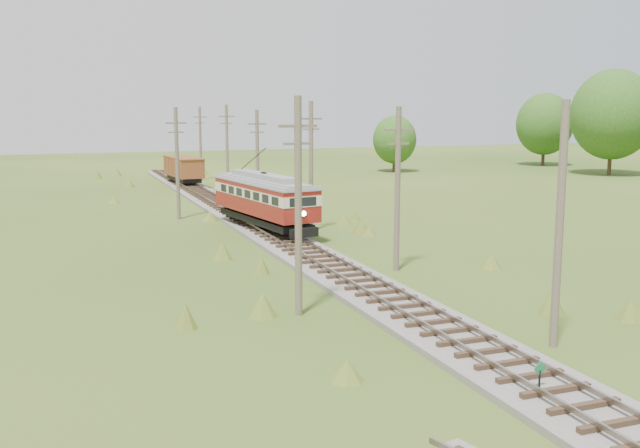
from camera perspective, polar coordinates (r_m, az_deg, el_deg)
name	(u,v)px	position (r m, az deg, el deg)	size (l,w,h in m)	color
ground	(578,414)	(21.93, 19.97, -14.13)	(260.00, 260.00, 0.00)	#284815
railbed_main	(255,225)	(51.60, -5.19, -0.07)	(3.60, 96.00, 0.57)	#605B54
switch_marker	(540,375)	(22.65, 17.16, -11.50)	(0.45, 0.06, 1.08)	black
streetcar	(264,197)	(49.06, -4.51, 2.20)	(4.44, 11.84, 5.35)	black
gondola	(184,168)	(80.12, -10.86, 4.41)	(3.28, 8.24, 2.67)	black
gravel_pile	(248,190)	(69.79, -5.79, 2.70)	(3.64, 3.86, 1.32)	gray
utility_pole_r_1	(559,226)	(26.36, 18.61, -0.19)	(0.30, 0.30, 8.80)	brown
utility_pole_r_2	(397,188)	(37.33, 6.22, 2.92)	(1.60, 0.30, 8.60)	brown
utility_pole_r_3	(311,165)	(49.18, -0.72, 4.71)	(1.60, 0.30, 9.00)	brown
utility_pole_r_4	(257,158)	(61.51, -5.03, 5.30)	(1.60, 0.30, 8.40)	brown
utility_pole_r_5	(227,147)	(74.17, -7.44, 6.12)	(1.60, 0.30, 8.90)	brown
utility_pole_r_6	(200,143)	(86.83, -9.54, 6.44)	(1.60, 0.30, 8.70)	brown
utility_pole_l_a	(298,205)	(28.91, -1.75, 1.54)	(1.60, 0.30, 9.00)	brown
utility_pole_l_b	(177,162)	(55.99, -11.36, 4.88)	(1.60, 0.30, 8.60)	brown
tree_right_4	(613,114)	(99.47, 22.37, 8.10)	(10.50, 10.50, 13.53)	#38281C
tree_right_5	(545,124)	(113.00, 17.53, 7.63)	(8.40, 8.40, 10.82)	#38281C
tree_mid_b	(395,140)	(97.44, 5.99, 6.72)	(5.88, 5.88, 7.57)	#38281C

